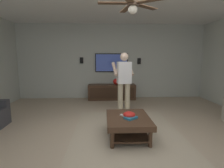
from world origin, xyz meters
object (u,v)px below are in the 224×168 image
(person_standing, at_px, (124,79))
(remote_white, at_px, (123,116))
(wall_speaker_left, at_px, (139,61))
(wall_speaker_right, at_px, (82,60))
(tv, at_px, (112,63))
(ceiling_fan, at_px, (133,5))
(bowl, at_px, (129,115))
(book, at_px, (131,118))
(coffee_table, at_px, (128,122))
(vase_round, at_px, (116,82))
(media_console, at_px, (112,92))

(person_standing, bearing_deg, remote_white, 164.74)
(wall_speaker_left, relative_size, wall_speaker_right, 1.00)
(tv, relative_size, ceiling_fan, 1.04)
(tv, bearing_deg, wall_speaker_right, -90.69)
(wall_speaker_right, bearing_deg, remote_white, -160.36)
(bowl, height_order, ceiling_fan, ceiling_fan)
(wall_speaker_left, bearing_deg, remote_white, 163.86)
(wall_speaker_left, bearing_deg, wall_speaker_right, 90.00)
(book, bearing_deg, person_standing, 48.28)
(book, xyz_separation_m, wall_speaker_right, (3.43, 1.30, 0.99))
(coffee_table, height_order, wall_speaker_right, wall_speaker_right)
(vase_round, xyz_separation_m, ceiling_fan, (-3.05, -0.06, 1.74))
(media_console, height_order, tv, tv)
(media_console, bearing_deg, person_standing, 9.07)
(coffee_table, relative_size, wall_speaker_left, 4.55)
(person_standing, bearing_deg, media_console, 0.71)
(vase_round, distance_m, wall_speaker_right, 1.49)
(vase_round, xyz_separation_m, wall_speaker_right, (0.29, 1.25, 0.75))
(media_console, distance_m, bowl, 3.11)
(tv, xyz_separation_m, wall_speaker_left, (0.01, -1.03, 0.06))
(bowl, relative_size, wall_speaker_left, 1.05)
(media_console, relative_size, person_standing, 1.04)
(tv, height_order, wall_speaker_right, tv)
(coffee_table, distance_m, bowl, 0.16)
(wall_speaker_right, bearing_deg, wall_speaker_left, -90.00)
(remote_white, distance_m, book, 0.19)
(coffee_table, xyz_separation_m, person_standing, (1.50, -0.09, 0.64))
(media_console, distance_m, vase_round, 0.42)
(tv, bearing_deg, remote_white, 1.33)
(coffee_table, distance_m, person_standing, 1.63)
(coffee_table, xyz_separation_m, media_console, (3.07, 0.16, -0.02))
(bowl, relative_size, wall_speaker_right, 1.05)
(coffee_table, bearing_deg, bowl, -141.88)
(ceiling_fan, bearing_deg, wall_speaker_left, -13.65)
(remote_white, height_order, wall_speaker_right, wall_speaker_right)
(tv, xyz_separation_m, ceiling_fan, (-3.32, -0.22, 1.07))
(bowl, xyz_separation_m, wall_speaker_left, (3.35, -0.85, 0.93))
(remote_white, relative_size, book, 0.68)
(media_console, height_order, remote_white, media_console)
(coffee_table, height_order, remote_white, remote_white)
(ceiling_fan, bearing_deg, vase_round, 1.20)
(bowl, bearing_deg, vase_round, 0.51)
(media_console, relative_size, remote_white, 11.33)
(tv, distance_m, vase_round, 0.73)
(remote_white, bearing_deg, person_standing, -43.44)
(media_console, xyz_separation_m, person_standing, (-1.58, -0.25, 0.66))
(media_console, bearing_deg, wall_speaker_right, -103.03)
(wall_speaker_left, xyz_separation_m, ceiling_fan, (-3.33, 0.81, 1.01))
(person_standing, distance_m, book, 1.68)
(person_standing, bearing_deg, tv, -0.48)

